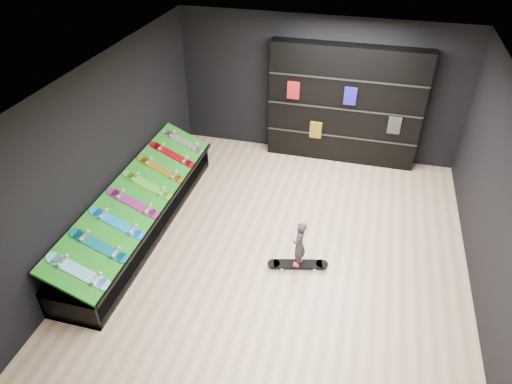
% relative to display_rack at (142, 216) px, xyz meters
% --- Properties ---
extents(floor, '(6.00, 7.00, 0.01)m').
position_rel_display_rack_xyz_m(floor, '(2.55, 0.00, -0.25)').
color(floor, beige).
rests_on(floor, ground).
extents(ceiling, '(6.00, 7.00, 0.01)m').
position_rel_display_rack_xyz_m(ceiling, '(2.55, 0.00, 2.75)').
color(ceiling, white).
rests_on(ceiling, ground).
extents(wall_back, '(6.00, 0.02, 3.00)m').
position_rel_display_rack_xyz_m(wall_back, '(2.55, 3.50, 1.25)').
color(wall_back, black).
rests_on(wall_back, ground).
extents(wall_left, '(0.02, 7.00, 3.00)m').
position_rel_display_rack_xyz_m(wall_left, '(-0.45, 0.00, 1.25)').
color(wall_left, black).
rests_on(wall_left, ground).
extents(wall_right, '(0.02, 7.00, 3.00)m').
position_rel_display_rack_xyz_m(wall_right, '(5.55, 0.00, 1.25)').
color(wall_right, black).
rests_on(wall_right, ground).
extents(display_rack, '(0.90, 4.50, 0.50)m').
position_rel_display_rack_xyz_m(display_rack, '(0.00, 0.00, 0.00)').
color(display_rack, black).
rests_on(display_rack, ground).
extents(turf_ramp, '(0.92, 4.50, 0.46)m').
position_rel_display_rack_xyz_m(turf_ramp, '(0.05, 0.00, 0.46)').
color(turf_ramp, '#126D11').
rests_on(turf_ramp, display_rack).
extents(back_shelving, '(3.15, 0.37, 2.52)m').
position_rel_display_rack_xyz_m(back_shelving, '(3.13, 3.32, 1.01)').
color(back_shelving, black).
rests_on(back_shelving, ground).
extents(floor_skateboard, '(1.00, 0.45, 0.09)m').
position_rel_display_rack_xyz_m(floor_skateboard, '(2.88, -0.31, -0.20)').
color(floor_skateboard, black).
rests_on(floor_skateboard, ground).
extents(child, '(0.15, 0.20, 0.49)m').
position_rel_display_rack_xyz_m(child, '(2.88, -0.31, 0.09)').
color(child, black).
rests_on(child, floor_skateboard).
extents(display_board_0, '(0.93, 0.22, 0.50)m').
position_rel_display_rack_xyz_m(display_board_0, '(0.06, -1.90, 0.49)').
color(display_board_0, '#0CB2E5').
rests_on(display_board_0, turf_ramp).
extents(display_board_1, '(0.93, 0.22, 0.50)m').
position_rel_display_rack_xyz_m(display_board_1, '(0.06, -1.36, 0.49)').
color(display_board_1, '#0C8C99').
rests_on(display_board_1, turf_ramp).
extents(display_board_2, '(0.93, 0.22, 0.50)m').
position_rel_display_rack_xyz_m(display_board_2, '(0.06, -0.81, 0.49)').
color(display_board_2, blue).
rests_on(display_board_2, turf_ramp).
extents(display_board_3, '(0.93, 0.22, 0.50)m').
position_rel_display_rack_xyz_m(display_board_3, '(0.06, -0.27, 0.49)').
color(display_board_3, '#2626BF').
rests_on(display_board_3, turf_ramp).
extents(display_board_4, '(0.93, 0.22, 0.50)m').
position_rel_display_rack_xyz_m(display_board_4, '(0.06, 0.27, 0.49)').
color(display_board_4, green).
rests_on(display_board_4, turf_ramp).
extents(display_board_5, '(0.93, 0.22, 0.50)m').
position_rel_display_rack_xyz_m(display_board_5, '(0.06, 0.81, 0.49)').
color(display_board_5, yellow).
rests_on(display_board_5, turf_ramp).
extents(display_board_6, '(0.93, 0.22, 0.50)m').
position_rel_display_rack_xyz_m(display_board_6, '(0.06, 1.36, 0.49)').
color(display_board_6, red).
rests_on(display_board_6, turf_ramp).
extents(display_board_7, '(0.93, 0.22, 0.50)m').
position_rel_display_rack_xyz_m(display_board_7, '(0.06, 1.90, 0.49)').
color(display_board_7, black).
rests_on(display_board_7, turf_ramp).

